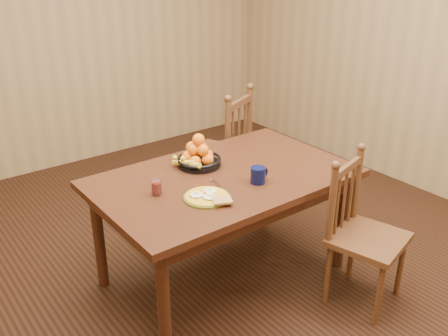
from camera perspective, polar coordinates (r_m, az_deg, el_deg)
room at (r=2.91m, az=0.00°, el=9.92°), size 4.52×5.02×2.72m
dining_table at (r=3.15m, az=0.00°, el=-2.24°), size 1.60×1.00×0.75m
chair_far at (r=4.10m, az=-0.28°, el=1.74°), size 0.61×0.60×1.04m
chair_near at (r=3.18m, az=15.59°, el=-7.32°), size 0.52×0.50×0.94m
breakfast_plate at (r=2.83m, az=-1.90°, el=-3.29°), size 0.26×0.30×0.04m
fork at (r=3.00m, az=-0.92°, el=-1.79°), size 0.06×0.18×0.00m
spoon at (r=2.83m, az=-2.70°, el=-3.43°), size 0.06×0.16×0.01m
coffee_mug at (r=3.01m, az=3.96°, el=-0.78°), size 0.13×0.09×0.10m
juice_glass at (r=2.89m, az=-7.69°, el=-2.24°), size 0.06×0.06×0.09m
fruit_bowl at (r=3.23m, az=-3.00°, el=1.36°), size 0.32×0.29×0.22m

